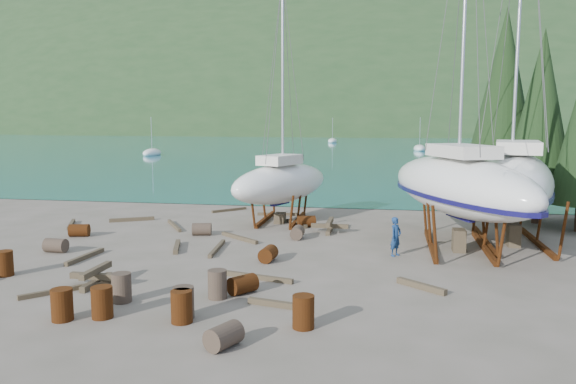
% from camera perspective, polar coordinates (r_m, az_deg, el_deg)
% --- Properties ---
extents(ground, '(600.00, 600.00, 0.00)m').
position_cam_1_polar(ground, '(20.23, -4.14, -8.17)').
color(ground, '#595346').
rests_on(ground, ground).
extents(bay_water, '(700.00, 700.00, 0.00)m').
position_cam_1_polar(bay_water, '(333.95, 9.44, 6.40)').
color(bay_water, '#1B7588').
rests_on(bay_water, ground).
extents(far_hill, '(800.00, 360.00, 110.00)m').
position_cam_1_polar(far_hill, '(338.94, 9.45, 6.42)').
color(far_hill, '#1F381C').
rests_on(far_hill, ground).
extents(far_house_left, '(6.60, 5.60, 5.60)m').
position_cam_1_polar(far_house_left, '(218.72, -7.08, 6.72)').
color(far_house_left, beige).
rests_on(far_house_left, ground).
extents(far_house_center, '(6.60, 5.60, 5.60)m').
position_cam_1_polar(far_house_center, '(210.36, 3.45, 6.74)').
color(far_house_center, beige).
rests_on(far_house_center, ground).
extents(far_house_right, '(6.60, 5.60, 5.60)m').
position_cam_1_polar(far_house_right, '(210.39, 17.19, 6.42)').
color(far_house_right, beige).
rests_on(far_house_right, ground).
extents(cypress_near_right, '(3.60, 3.60, 10.00)m').
position_cam_1_polar(cypress_near_right, '(31.80, 24.32, 7.42)').
color(cypress_near_right, black).
rests_on(cypress_near_right, ground).
extents(cypress_back_left, '(4.14, 4.14, 11.50)m').
position_cam_1_polar(cypress_back_left, '(33.46, 21.04, 9.05)').
color(cypress_back_left, black).
rests_on(cypress_back_left, ground).
extents(moored_boat_left, '(2.00, 5.00, 6.05)m').
position_cam_1_polar(moored_boat_left, '(86.38, -13.64, 3.87)').
color(moored_boat_left, white).
rests_on(moored_boat_left, ground).
extents(moored_boat_mid, '(2.00, 5.00, 6.05)m').
position_cam_1_polar(moored_boat_mid, '(99.13, 13.21, 4.32)').
color(moored_boat_mid, white).
rests_on(moored_boat_mid, ground).
extents(moored_boat_far, '(2.00, 5.00, 6.05)m').
position_cam_1_polar(moored_boat_far, '(129.61, 4.53, 5.18)').
color(moored_boat_far, white).
rests_on(moored_boat_far, ground).
extents(large_sailboat_near, '(6.90, 11.01, 16.75)m').
position_cam_1_polar(large_sailboat_near, '(24.45, 17.03, 0.68)').
color(large_sailboat_near, white).
rests_on(large_sailboat_near, ground).
extents(large_sailboat_far, '(4.99, 11.14, 17.02)m').
position_cam_1_polar(large_sailboat_far, '(26.19, 21.94, 1.08)').
color(large_sailboat_far, white).
rests_on(large_sailboat_far, ground).
extents(small_sailboat_shore, '(5.40, 8.34, 12.77)m').
position_cam_1_polar(small_sailboat_shore, '(29.63, -0.69, 0.97)').
color(small_sailboat_shore, white).
rests_on(small_sailboat_shore, ground).
extents(worker, '(0.63, 0.68, 1.57)m').
position_cam_1_polar(worker, '(22.81, 10.89, -4.47)').
color(worker, navy).
rests_on(worker, ground).
extents(drum_1, '(0.90, 1.04, 0.58)m').
position_cam_1_polar(drum_1, '(13.90, -6.53, -14.34)').
color(drum_1, '#2D2823').
rests_on(drum_1, ground).
extents(drum_2, '(0.99, 0.77, 0.58)m').
position_cam_1_polar(drum_2, '(27.89, -20.44, -3.67)').
color(drum_2, '#4F280D').
rests_on(drum_2, ground).
extents(drum_3, '(0.58, 0.58, 0.88)m').
position_cam_1_polar(drum_3, '(15.61, -10.76, -11.37)').
color(drum_3, '#4F280D').
rests_on(drum_3, ground).
extents(drum_4, '(1.03, 0.85, 0.58)m').
position_cam_1_polar(drum_4, '(28.40, 1.89, -3.01)').
color(drum_4, '#4F280D').
rests_on(drum_4, ground).
extents(drum_5, '(0.58, 0.58, 0.88)m').
position_cam_1_polar(drum_5, '(17.43, -7.18, -9.28)').
color(drum_5, '#2D2823').
rests_on(drum_5, ground).
extents(drum_6, '(0.65, 0.93, 0.58)m').
position_cam_1_polar(drum_6, '(21.67, -2.03, -6.31)').
color(drum_6, '#4F280D').
rests_on(drum_6, ground).
extents(drum_7, '(0.58, 0.58, 0.88)m').
position_cam_1_polar(drum_7, '(14.96, 1.58, -12.07)').
color(drum_7, '#4F280D').
rests_on(drum_7, ground).
extents(drum_8, '(0.58, 0.58, 0.88)m').
position_cam_1_polar(drum_8, '(22.03, -26.85, -6.49)').
color(drum_8, '#4F280D').
rests_on(drum_8, ground).
extents(drum_9, '(0.99, 0.76, 0.58)m').
position_cam_1_polar(drum_9, '(26.72, -8.75, -3.75)').
color(drum_9, '#2D2823').
rests_on(drum_9, ground).
extents(drum_10, '(0.58, 0.58, 0.88)m').
position_cam_1_polar(drum_10, '(16.49, -18.37, -10.59)').
color(drum_10, '#4F280D').
rests_on(drum_10, ground).
extents(drum_11, '(0.60, 0.89, 0.58)m').
position_cam_1_polar(drum_11, '(25.66, 0.96, -4.13)').
color(drum_11, '#2D2823').
rests_on(drum_11, ground).
extents(drum_12, '(0.99, 1.05, 0.58)m').
position_cam_1_polar(drum_12, '(17.86, -4.62, -9.34)').
color(drum_12, '#4F280D').
rests_on(drum_12, ground).
extents(drum_13, '(0.58, 0.58, 0.88)m').
position_cam_1_polar(drum_13, '(16.66, -21.98, -10.57)').
color(drum_13, '#4F280D').
rests_on(drum_13, ground).
extents(drum_15, '(0.90, 0.62, 0.58)m').
position_cam_1_polar(drum_15, '(24.96, -22.53, -5.04)').
color(drum_15, '#2D2823').
rests_on(drum_15, ground).
extents(drum_16, '(0.58, 0.58, 0.88)m').
position_cam_1_polar(drum_16, '(17.68, -16.55, -9.29)').
color(drum_16, '#2D2823').
rests_on(drum_16, ground).
extents(drum_17, '(0.58, 0.58, 0.88)m').
position_cam_1_polar(drum_17, '(15.93, -10.56, -10.97)').
color(drum_17, '#2D2823').
rests_on(drum_17, ground).
extents(timber_0, '(1.69, 1.81, 0.14)m').
position_cam_1_polar(timber_0, '(33.48, -5.98, -1.83)').
color(timber_0, brown).
rests_on(timber_0, ground).
extents(timber_1, '(1.55, 1.35, 0.19)m').
position_cam_1_polar(timber_1, '(18.79, 13.37, -9.28)').
color(timber_1, brown).
rests_on(timber_1, ground).
extents(timber_2, '(2.13, 1.30, 0.19)m').
position_cam_1_polar(timber_2, '(31.22, -15.57, -2.70)').
color(timber_2, brown).
rests_on(timber_2, ground).
extents(timber_3, '(2.06, 2.23, 0.15)m').
position_cam_1_polar(timber_3, '(19.35, -21.55, -9.19)').
color(timber_3, brown).
rests_on(timber_3, ground).
extents(timber_5, '(2.91, 0.91, 0.16)m').
position_cam_1_polar(timber_5, '(19.44, -3.53, -8.56)').
color(timber_5, brown).
rests_on(timber_5, ground).
extents(timber_6, '(1.35, 1.66, 0.19)m').
position_cam_1_polar(timber_6, '(28.88, 0.88, -3.22)').
color(timber_6, brown).
rests_on(timber_6, ground).
extents(timber_7, '(1.50, 0.50, 0.17)m').
position_cam_1_polar(timber_7, '(16.71, -1.64, -11.24)').
color(timber_7, brown).
rests_on(timber_7, ground).
extents(timber_8, '(0.83, 2.04, 0.19)m').
position_cam_1_polar(timber_8, '(24.18, -11.23, -5.47)').
color(timber_8, brown).
rests_on(timber_8, ground).
extents(timber_9, '(2.25, 0.46, 0.15)m').
position_cam_1_polar(timber_9, '(31.84, -1.10, -2.26)').
color(timber_9, brown).
rests_on(timber_9, ground).
extents(timber_10, '(2.14, 1.79, 0.16)m').
position_cam_1_polar(timber_10, '(25.62, -4.96, -4.66)').
color(timber_10, brown).
rests_on(timber_10, ground).
extents(timber_11, '(0.43, 2.86, 0.15)m').
position_cam_1_polar(timber_11, '(23.68, -7.22, -5.70)').
color(timber_11, brown).
rests_on(timber_11, ground).
extents(timber_12, '(0.33, 2.45, 0.17)m').
position_cam_1_polar(timber_12, '(23.46, -19.92, -6.20)').
color(timber_12, brown).
rests_on(timber_12, ground).
extents(timber_15, '(1.69, 2.56, 0.15)m').
position_cam_1_polar(timber_15, '(29.04, -11.48, -3.35)').
color(timber_15, brown).
rests_on(timber_15, ground).
extents(timber_17, '(1.17, 2.24, 0.16)m').
position_cam_1_polar(timber_17, '(30.83, -21.16, -3.07)').
color(timber_17, brown).
rests_on(timber_17, ground).
extents(timber_pile_fore, '(1.80, 1.80, 0.60)m').
position_cam_1_polar(timber_pile_fore, '(19.67, -18.91, -8.11)').
color(timber_pile_fore, brown).
rests_on(timber_pile_fore, ground).
extents(timber_pile_aft, '(1.80, 1.80, 0.60)m').
position_cam_1_polar(timber_pile_aft, '(27.22, 4.26, -3.46)').
color(timber_pile_aft, brown).
rests_on(timber_pile_aft, ground).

